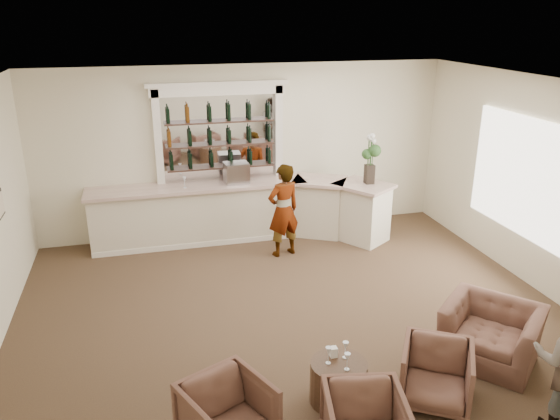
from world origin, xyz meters
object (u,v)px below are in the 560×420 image
Objects in this scene: espresso_machine at (236,173)px; cocktail_table at (338,382)px; armchair_left at (228,417)px; bar_counter at (243,211)px; armchair_far at (491,333)px; flower_vase at (370,156)px; armchair_right at (436,374)px; sommelier at (283,210)px.

cocktail_table is at bearing -90.29° from espresso_machine.
armchair_left is at bearing -163.73° from cocktail_table.
bar_counter reaches higher than armchair_far.
armchair_far is 1.19× the size of flower_vase.
armchair_left is at bearing -120.65° from armchair_far.
armchair_right is 1.22m from armchair_far.
bar_counter is at bearing 165.82° from flower_vase.
flower_vase reaches higher than armchair_right.
espresso_machine reaches higher than cocktail_table.
sommelier is at bearing -58.20° from espresso_machine.
espresso_machine is at bearing 144.75° from bar_counter.
espresso_machine is (1.09, 5.39, 0.96)m from armchair_left.
flower_vase is (2.18, 4.35, 1.43)m from cocktail_table.
espresso_machine is (-0.67, 0.96, 0.48)m from sommelier.
armchair_far is at bearing 58.73° from armchair_right.
cocktail_table is at bearing -8.28° from armchair_left.
flower_vase is (1.12, 4.63, 1.32)m from armchair_right.
cocktail_table is 0.38× the size of sommelier.
bar_counter is 5.46m from armchair_left.
flower_vase is (0.04, 4.07, 1.31)m from armchair_far.
armchair_far reaches higher than armchair_right.
sommelier reaches higher than espresso_machine.
armchair_left is 0.72× the size of armchair_far.
cocktail_table is 5.07m from flower_vase.
flower_vase reaches higher than armchair_left.
cocktail_table is 0.57× the size of armchair_far.
armchair_right is (1.06, -0.28, 0.11)m from cocktail_table.
armchair_right is at bearing 81.65° from sommelier.
flower_vase is at bearing 63.32° from cocktail_table.
espresso_machine reaches higher than armchair_far.
espresso_machine is (-0.24, 5.01, 1.09)m from cocktail_table.
bar_counter reaches higher than armchair_right.
armchair_right is 0.82× the size of flower_vase.
bar_counter is 0.77m from espresso_machine.
armchair_far is at bearing -13.75° from armchair_left.
cocktail_table is at bearing -163.20° from armchair_right.
armchair_far is 4.28m from flower_vase.
armchair_far is at bearing 7.31° from cocktail_table.
cocktail_table is (0.14, -4.94, -0.32)m from bar_counter.
bar_counter is at bearing 52.89° from armchair_left.
bar_counter reaches higher than armchair_left.
armchair_right is 0.69× the size of armchair_far.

